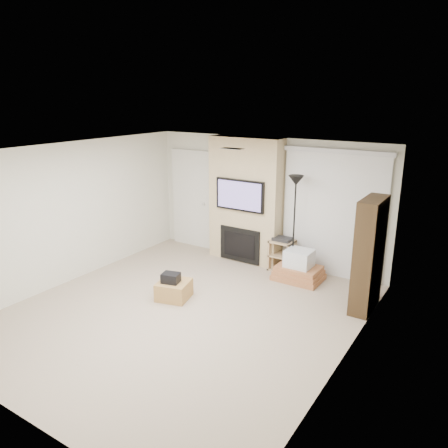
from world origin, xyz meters
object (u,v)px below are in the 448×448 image
Objects in this scene: floor_lamp at (295,198)px; ottoman at (174,290)px; box_stack at (299,268)px; bookshelf at (369,255)px; av_stand at (282,253)px.

ottoman is at bearing -122.09° from floor_lamp.
box_stack is 0.48× the size of bookshelf.
floor_lamp is (1.25, 1.99, 1.35)m from ottoman.
floor_lamp is 1.30m from box_stack.
av_stand is 2.02m from bookshelf.
ottoman is at bearing -114.95° from av_stand.
floor_lamp is at bearing 57.91° from ottoman.
ottoman is 2.34m from box_stack.
bookshelf is (2.78, 1.36, 0.75)m from ottoman.
bookshelf reaches higher than av_stand.
av_stand is 0.37× the size of bookshelf.
floor_lamp reaches higher than bookshelf.
bookshelf is at bearing 26.09° from ottoman.
box_stack reaches higher than ottoman.
ottoman is 2.33m from av_stand.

